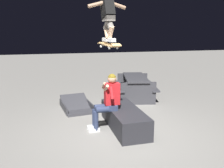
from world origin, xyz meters
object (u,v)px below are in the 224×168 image
Objects in this scene: person_sitting_on_ledge at (108,99)px; kicker_ramp at (77,107)px; skater_airborne at (108,13)px; picnic_table_back at (135,84)px; ledge_box_main at (124,118)px; skateboard at (109,45)px.

kicker_ramp is at bearing 18.85° from person_sitting_on_ledge.
person_sitting_on_ledge is 1.92m from skater_airborne.
skater_airborne is 3.41m from picnic_table_back.
person_sitting_on_ledge is at bearing 85.70° from ledge_box_main.
person_sitting_on_ledge reaches higher than kicker_ramp.
ledge_box_main is at bearing -110.52° from skateboard.
skateboard is at bearing 147.13° from picnic_table_back.
person_sitting_on_ledge reaches higher than ledge_box_main.
skateboard reaches higher than kicker_ramp.
picnic_table_back reaches higher than kicker_ramp.
skater_airborne reaches higher than kicker_ramp.
person_sitting_on_ledge is 1.23m from skateboard.
ledge_box_main reaches higher than kicker_ramp.
skateboard is 0.79× the size of kicker_ramp.
skateboard is (0.10, -0.05, 1.23)m from person_sitting_on_ledge.
kicker_ramp is 2.24m from picnic_table_back.
skater_airborne is 3.02m from kicker_ramp.
person_sitting_on_ledge is 1.17× the size of skater_airborne.
person_sitting_on_ledge is 1.00× the size of kicker_ramp.
kicker_ramp is 0.67× the size of picnic_table_back.
person_sitting_on_ledge reaches higher than picnic_table_back.
ledge_box_main is 1.92m from kicker_ramp.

